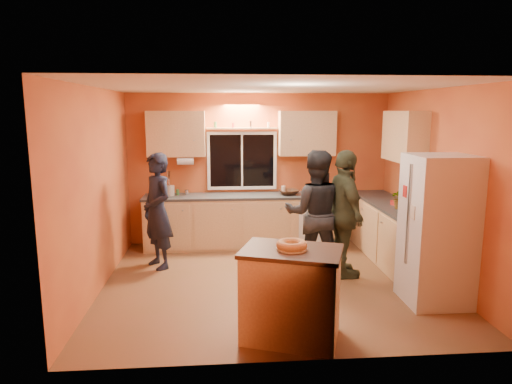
{
  "coord_description": "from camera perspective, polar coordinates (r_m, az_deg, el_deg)",
  "views": [
    {
      "loc": [
        -0.69,
        -5.87,
        2.3
      ],
      "look_at": [
        -0.18,
        0.4,
        1.18
      ],
      "focal_mm": 32.0,
      "sensor_mm": 36.0,
      "label": 1
    }
  ],
  "objects": [
    {
      "name": "room_shell",
      "position": [
        6.37,
        2.73,
        3.94
      ],
      "size": [
        4.54,
        4.04,
        2.61
      ],
      "color": "orange",
      "rests_on": "ground"
    },
    {
      "name": "back_counter",
      "position": [
        7.83,
        0.67,
        -3.57
      ],
      "size": [
        4.23,
        0.62,
        0.9
      ],
      "color": "tan",
      "rests_on": "ground"
    },
    {
      "name": "person_center",
      "position": [
        6.43,
        7.36,
        -2.68
      ],
      "size": [
        0.98,
        0.83,
        1.78
      ],
      "primitive_type": "imported",
      "rotation": [
        0.0,
        0.0,
        2.95
      ],
      "color": "black",
      "rests_on": "ground"
    },
    {
      "name": "utensil_crock",
      "position": [
        7.77,
        -10.66,
        0.18
      ],
      "size": [
        0.14,
        0.14,
        0.17
      ],
      "primitive_type": "cylinder",
      "color": "beige",
      "rests_on": "back_counter"
    },
    {
      "name": "ground",
      "position": [
        6.34,
        1.99,
        -11.17
      ],
      "size": [
        4.5,
        4.5,
        0.0
      ],
      "primitive_type": "plane",
      "color": "brown",
      "rests_on": "ground"
    },
    {
      "name": "person_right",
      "position": [
        6.43,
        10.99,
        -2.75
      ],
      "size": [
        0.57,
        1.09,
        1.78
      ],
      "primitive_type": "imported",
      "rotation": [
        0.0,
        0.0,
        1.7
      ],
      "color": "#2D3220",
      "rests_on": "ground"
    },
    {
      "name": "mixing_bowl",
      "position": [
        7.75,
        4.14,
        -0.03
      ],
      "size": [
        0.41,
        0.41,
        0.08
      ],
      "primitive_type": "imported",
      "rotation": [
        0.0,
        0.0,
        0.28
      ],
      "color": "#301F10",
      "rests_on": "back_counter"
    },
    {
      "name": "refrigerator",
      "position": [
        5.86,
        21.75,
        -4.46
      ],
      "size": [
        0.72,
        0.7,
        1.8
      ],
      "primitive_type": "cube",
      "color": "silver",
      "rests_on": "ground"
    },
    {
      "name": "right_counter",
      "position": [
        7.14,
        17.34,
        -5.38
      ],
      "size": [
        0.62,
        1.84,
        0.9
      ],
      "color": "tan",
      "rests_on": "ground"
    },
    {
      "name": "potted_plant",
      "position": [
        6.9,
        17.66,
        -0.74
      ],
      "size": [
        0.3,
        0.27,
        0.32
      ],
      "primitive_type": "imported",
      "rotation": [
        0.0,
        0.0,
        -0.06
      ],
      "color": "gray",
      "rests_on": "right_counter"
    },
    {
      "name": "bundt_pastry",
      "position": [
        4.56,
        4.48,
        -6.61
      ],
      "size": [
        0.31,
        0.31,
        0.09
      ],
      "primitive_type": "torus",
      "color": "tan",
      "rests_on": "island"
    },
    {
      "name": "island",
      "position": [
        4.73,
        4.39,
        -12.55
      ],
      "size": [
        1.14,
        0.95,
        0.95
      ],
      "rotation": [
        0.0,
        0.0,
        -0.34
      ],
      "color": "tan",
      "rests_on": "ground"
    },
    {
      "name": "red_box",
      "position": [
        7.2,
        17.23,
        -1.29
      ],
      "size": [
        0.18,
        0.15,
        0.07
      ],
      "primitive_type": "cube",
      "rotation": [
        0.0,
        0.0,
        0.19
      ],
      "color": "#B01E1B",
      "rests_on": "right_counter"
    },
    {
      "name": "person_left",
      "position": [
        6.84,
        -12.21,
        -2.34
      ],
      "size": [
        0.69,
        0.74,
        1.71
      ],
      "primitive_type": "imported",
      "rotation": [
        0.0,
        0.0,
        -0.98
      ],
      "color": "black",
      "rests_on": "ground"
    }
  ]
}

